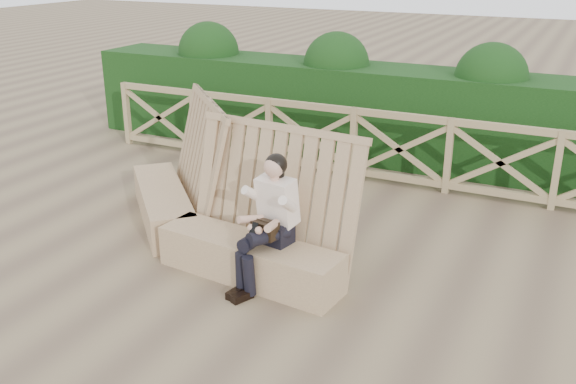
% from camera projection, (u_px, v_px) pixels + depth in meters
% --- Properties ---
extents(ground, '(60.00, 60.00, 0.00)m').
position_uv_depth(ground, '(296.00, 290.00, 6.60)').
color(ground, brown).
rests_on(ground, ground).
extents(bench, '(3.72, 2.31, 1.58)m').
position_uv_depth(bench, '(208.00, 214.00, 7.48)').
color(bench, '#937154').
rests_on(bench, ground).
extents(woman, '(0.49, 0.87, 1.39)m').
position_uv_depth(woman, '(269.00, 217.00, 6.50)').
color(woman, black).
rests_on(woman, ground).
extents(guardrail, '(10.10, 0.09, 1.10)m').
position_uv_depth(guardrail, '(399.00, 149.00, 9.34)').
color(guardrail, '#8B7451').
rests_on(guardrail, ground).
extents(hedge, '(12.00, 1.20, 1.50)m').
position_uv_depth(hedge, '(422.00, 118.00, 10.28)').
color(hedge, black).
rests_on(hedge, ground).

